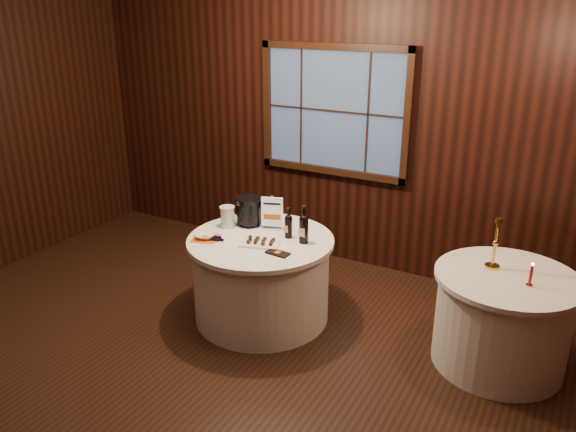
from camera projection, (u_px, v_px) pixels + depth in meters
The scene contains 16 objects.
ground at pixel (194, 375), 4.33m from camera, with size 6.00×6.00×0.00m, color black.
back_wall at pixel (334, 121), 5.81m from camera, with size 6.00×0.10×3.00m.
main_table at pixel (261, 278), 5.01m from camera, with size 1.28×1.28×0.77m.
side_table at pixel (501, 320), 4.34m from camera, with size 1.08×1.08×0.77m.
sign_stand at pixel (272, 218), 5.04m from camera, with size 0.19×0.15×0.32m.
port_bottle_left at pixel (288, 225), 4.85m from camera, with size 0.07×0.07×0.28m.
port_bottle_right at pixel (304, 227), 4.73m from camera, with size 0.08×0.08×0.33m.
ice_bucket at pixel (249, 210), 5.13m from camera, with size 0.26×0.26×0.26m.
chocolate_plate at pixel (260, 242), 4.74m from camera, with size 0.37×0.30×0.05m.
chocolate_box at pixel (278, 253), 4.56m from camera, with size 0.19×0.10×0.02m, color black.
grape_bunch at pixel (217, 239), 4.81m from camera, with size 0.17×0.08×0.04m.
glass_pitcher at pixel (228, 217), 5.08m from camera, with size 0.18×0.14×0.20m.
orange_napkin at pixel (205, 238), 4.87m from camera, with size 0.22×0.22×0.00m, color #E95313.
cracker_bowl at pixel (205, 236), 4.86m from camera, with size 0.16×0.16×0.04m, color white.
brass_candlestick at pixel (494, 250), 4.28m from camera, with size 0.11×0.11×0.41m.
red_candle at pixel (531, 277), 4.03m from camera, with size 0.05×0.05×0.19m.
Camera 1 is at (2.38, -2.80, 2.68)m, focal length 35.00 mm.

